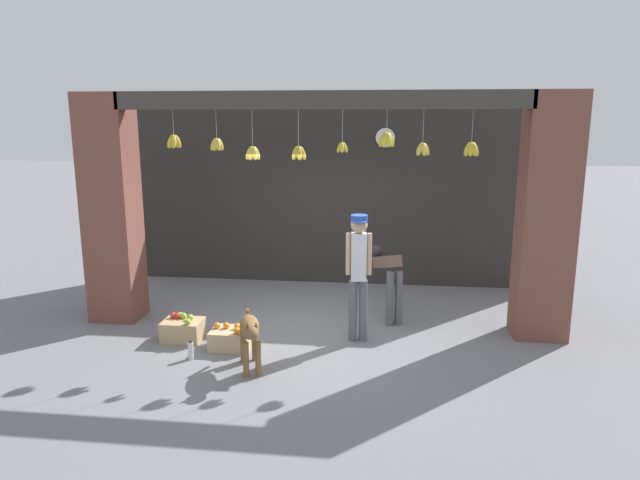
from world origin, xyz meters
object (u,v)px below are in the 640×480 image
object	(u,v)px
wall_clock	(385,138)
water_bottle	(191,351)
fruit_crate_apples	(183,329)
fruit_crate_oranges	(231,338)
shopkeeper	(359,267)
worker_stooping	(388,274)
dog	(250,332)

from	to	relation	value
wall_clock	water_bottle	bearing A→B (deg)	-123.17
fruit_crate_apples	fruit_crate_oranges	bearing A→B (deg)	-14.39
shopkeeper	water_bottle	distance (m)	2.41
shopkeeper	water_bottle	world-z (taller)	shopkeeper
water_bottle	wall_clock	xyz separation A→B (m)	(2.35, 3.59, 2.53)
shopkeeper	worker_stooping	world-z (taller)	shopkeeper
dog	fruit_crate_oranges	world-z (taller)	dog
fruit_crate_oranges	fruit_crate_apples	world-z (taller)	fruit_crate_apples
wall_clock	worker_stooping	bearing A→B (deg)	-86.85
water_bottle	fruit_crate_apples	bearing A→B (deg)	118.09
dog	worker_stooping	bearing A→B (deg)	121.25
fruit_crate_apples	shopkeeper	bearing A→B (deg)	6.42
shopkeeper	water_bottle	bearing A→B (deg)	17.85
water_bottle	worker_stooping	bearing A→B (deg)	35.31
dog	shopkeeper	distance (m)	1.73
shopkeeper	fruit_crate_apples	distance (m)	2.55
dog	wall_clock	size ratio (longest dim) A/B	2.39
fruit_crate_apples	wall_clock	distance (m)	4.72
fruit_crate_apples	water_bottle	bearing A→B (deg)	-61.91
water_bottle	shopkeeper	bearing A→B (deg)	23.06
dog	fruit_crate_apples	bearing A→B (deg)	-143.89
dog	shopkeeper	world-z (taller)	shopkeeper
fruit_crate_oranges	water_bottle	world-z (taller)	fruit_crate_oranges
dog	worker_stooping	world-z (taller)	worker_stooping
dog	fruit_crate_oranges	size ratio (longest dim) A/B	1.59
water_bottle	wall_clock	bearing A→B (deg)	56.83
dog	water_bottle	bearing A→B (deg)	-122.47
water_bottle	wall_clock	world-z (taller)	wall_clock
worker_stooping	fruit_crate_apples	world-z (taller)	worker_stooping
dog	wall_clock	bearing A→B (deg)	139.40
fruit_crate_oranges	fruit_crate_apples	size ratio (longest dim) A/B	1.00
worker_stooping	fruit_crate_oranges	world-z (taller)	worker_stooping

